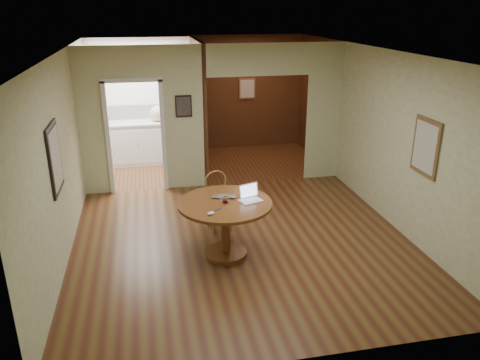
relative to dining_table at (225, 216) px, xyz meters
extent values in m
plane|color=#4B2415|center=(0.31, 0.27, -0.60)|extent=(5.00, 5.00, 0.00)
plane|color=white|center=(0.31, 0.27, 2.10)|extent=(5.00, 5.00, 0.00)
plane|color=beige|center=(0.31, -2.23, 0.75)|extent=(5.00, 0.00, 5.00)
plane|color=beige|center=(-2.19, 0.27, 0.75)|extent=(0.00, 5.00, 5.00)
plane|color=beige|center=(2.81, 0.27, 0.75)|extent=(0.00, 5.00, 5.00)
cube|color=beige|center=(-1.94, 2.77, 0.75)|extent=(0.50, 2.70, 0.04)
cube|color=beige|center=(-0.29, 2.77, 0.75)|extent=(0.80, 2.70, 0.04)
cube|color=beige|center=(2.46, 2.77, 0.75)|extent=(0.70, 2.70, 0.04)
plane|color=silver|center=(-1.04, 4.77, 0.75)|extent=(2.70, 0.00, 2.70)
plane|color=#432A13|center=(1.46, 5.27, 0.75)|extent=(2.70, 0.00, 2.70)
cube|color=#432A13|center=(0.11, 4.02, 0.75)|extent=(0.08, 2.50, 2.70)
cube|color=black|center=(-2.17, 0.27, 0.90)|extent=(0.03, 0.70, 0.90)
cube|color=brown|center=(2.79, -0.23, 0.90)|extent=(0.03, 0.60, 0.80)
cube|color=black|center=(-0.29, 2.75, 1.00)|extent=(0.30, 0.03, 0.40)
cube|color=silver|center=(1.46, 5.25, 0.85)|extent=(0.40, 0.03, 0.50)
cube|color=white|center=(-1.04, 4.75, 0.50)|extent=(2.00, 0.02, 0.32)
cylinder|color=brown|center=(0.00, 0.00, -0.58)|extent=(0.61, 0.61, 0.05)
cylinder|color=brown|center=(0.00, 0.00, -0.20)|extent=(0.13, 0.13, 0.71)
cylinder|color=brown|center=(0.00, 0.00, 0.19)|extent=(1.30, 1.30, 0.04)
cylinder|color=olive|center=(0.05, 0.82, -0.18)|extent=(0.47, 0.47, 0.03)
cylinder|color=olive|center=(-0.06, 0.66, -0.39)|extent=(0.03, 0.03, 0.43)
cylinder|color=olive|center=(0.22, 0.71, -0.39)|extent=(0.03, 0.03, 0.43)
cylinder|color=olive|center=(-0.12, 0.93, -0.39)|extent=(0.03, 0.03, 0.43)
cylinder|color=olive|center=(0.16, 0.99, -0.39)|extent=(0.03, 0.03, 0.43)
cylinder|color=olive|center=(-0.14, 0.93, 0.00)|extent=(0.02, 0.02, 0.34)
cylinder|color=olive|center=(0.18, 1.00, 0.00)|extent=(0.02, 0.02, 0.34)
torus|color=olive|center=(0.02, 0.97, 0.15)|extent=(0.36, 0.10, 0.37)
cube|color=white|center=(0.35, -0.03, 0.22)|extent=(0.35, 0.29, 0.01)
cube|color=silver|center=(0.35, -0.06, 0.23)|extent=(0.27, 0.18, 0.00)
cube|color=white|center=(0.35, 0.09, 0.32)|extent=(0.30, 0.15, 0.19)
cube|color=#98A2C1|center=(0.35, 0.08, 0.32)|extent=(0.26, 0.12, 0.16)
imported|color=#B0B1B5|center=(0.00, 0.12, 0.22)|extent=(0.37, 0.29, 0.03)
ellipsoid|color=white|center=(-0.25, -0.37, 0.23)|extent=(0.11, 0.09, 0.04)
cylinder|color=navy|center=(-0.14, -0.24, 0.22)|extent=(0.12, 0.09, 0.01)
cube|color=white|center=(-1.04, 4.47, -0.15)|extent=(2.00, 0.55, 0.90)
cube|color=beige|center=(-1.04, 4.47, 0.32)|extent=(2.06, 0.60, 0.04)
sphere|color=#B20C0C|center=(-1.19, 4.18, -0.10)|extent=(0.03, 0.03, 0.03)
sphere|color=#B20C0C|center=(-0.19, 4.18, -0.10)|extent=(0.03, 0.03, 0.03)
ellipsoid|color=beige|center=(-0.72, 4.47, 0.51)|extent=(0.43, 0.40, 0.34)
camera|label=1|loc=(-0.98, -5.80, 2.75)|focal=35.00mm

